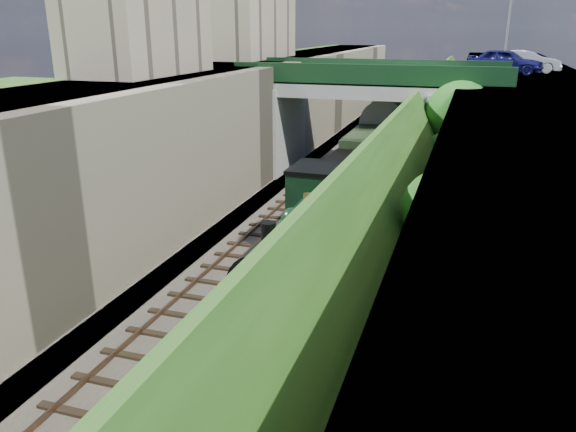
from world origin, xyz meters
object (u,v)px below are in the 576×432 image
at_px(lamppost, 509,22).
at_px(car_blue, 505,61).
at_px(tender, 349,195).
at_px(tree, 462,117).
at_px(road_bridge, 379,114).
at_px(car_silver, 525,61).
at_px(locomotive, 306,243).

distance_m(lamppost, car_blue, 2.61).
bearing_deg(tender, car_blue, 66.26).
distance_m(tree, lamppost, 11.85).
distance_m(road_bridge, tender, 10.18).
bearing_deg(tender, lamppost, 67.28).
bearing_deg(car_silver, road_bridge, 127.09).
distance_m(tree, locomotive, 14.64).
distance_m(road_bridge, car_silver, 12.04).
bearing_deg(tree, lamppost, 77.69).
bearing_deg(road_bridge, locomotive, -89.15).
bearing_deg(tender, locomotive, -90.00).
bearing_deg(lamppost, car_blue, -88.20).
distance_m(lamppost, tender, 19.82).
distance_m(tree, car_blue, 10.34).
xyz_separation_m(locomotive, tender, (-0.00, 7.36, -0.27)).
bearing_deg(tree, road_bridge, 143.63).
distance_m(car_silver, locomotive, 26.94).
bearing_deg(locomotive, tree, 70.86).
distance_m(car_blue, tender, 18.31).
relative_size(road_bridge, tree, 2.42).
relative_size(tree, car_blue, 1.37).
bearing_deg(car_blue, locomotive, 175.73).
height_order(car_silver, tender, car_silver).
bearing_deg(locomotive, tender, 90.00).
bearing_deg(car_blue, tree, 179.14).
bearing_deg(car_blue, road_bridge, 142.52).
relative_size(car_blue, locomotive, 0.47).
distance_m(road_bridge, tree, 6.20).
bearing_deg(car_blue, car_silver, -25.90).
distance_m(tree, car_silver, 12.31).
bearing_deg(road_bridge, car_blue, 40.02).
bearing_deg(tree, car_blue, 76.65).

